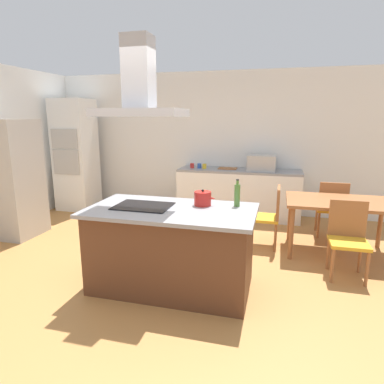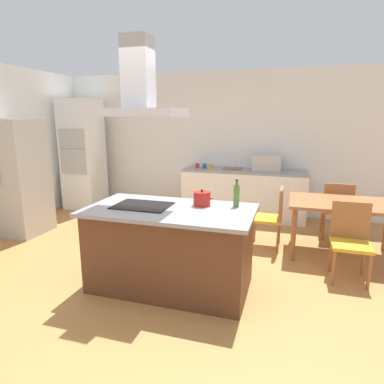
% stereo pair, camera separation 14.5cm
% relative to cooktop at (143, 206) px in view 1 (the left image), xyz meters
% --- Properties ---
extents(ground, '(16.00, 16.00, 0.00)m').
position_rel_cooktop_xyz_m(ground, '(0.32, 1.50, -0.91)').
color(ground, '#AD753D').
extents(wall_back, '(7.20, 0.10, 2.70)m').
position_rel_cooktop_xyz_m(wall_back, '(0.32, 3.25, 0.44)').
color(wall_back, white).
rests_on(wall_back, ground).
extents(kitchen_island, '(1.78, 0.97, 0.90)m').
position_rel_cooktop_xyz_m(kitchen_island, '(0.32, 0.00, -0.45)').
color(kitchen_island, '#59331E').
rests_on(kitchen_island, ground).
extents(cooktop, '(0.60, 0.44, 0.01)m').
position_rel_cooktop_xyz_m(cooktop, '(0.00, 0.00, 0.00)').
color(cooktop, black).
rests_on(cooktop, kitchen_island).
extents(tea_kettle, '(0.24, 0.19, 0.18)m').
position_rel_cooktop_xyz_m(tea_kettle, '(0.61, 0.21, 0.07)').
color(tea_kettle, '#B21E19').
rests_on(tea_kettle, kitchen_island).
extents(olive_oil_bottle, '(0.06, 0.06, 0.30)m').
position_rel_cooktop_xyz_m(olive_oil_bottle, '(0.98, 0.27, 0.12)').
color(olive_oil_bottle, '#47722D').
rests_on(olive_oil_bottle, kitchen_island).
extents(back_counter, '(2.25, 0.62, 0.90)m').
position_rel_cooktop_xyz_m(back_counter, '(0.69, 2.88, -0.46)').
color(back_counter, white).
rests_on(back_counter, ground).
extents(countertop_microwave, '(0.50, 0.38, 0.28)m').
position_rel_cooktop_xyz_m(countertop_microwave, '(1.09, 2.88, 0.13)').
color(countertop_microwave, '#B2AFAA').
rests_on(countertop_microwave, back_counter).
extents(coffee_mug_red, '(0.08, 0.08, 0.09)m').
position_rel_cooktop_xyz_m(coffee_mug_red, '(-0.21, 2.87, 0.04)').
color(coffee_mug_red, red).
rests_on(coffee_mug_red, back_counter).
extents(coffee_mug_blue, '(0.08, 0.08, 0.09)m').
position_rel_cooktop_xyz_m(coffee_mug_blue, '(-0.07, 2.88, 0.04)').
color(coffee_mug_blue, '#2D56B2').
rests_on(coffee_mug_blue, back_counter).
extents(coffee_mug_yellow, '(0.08, 0.08, 0.09)m').
position_rel_cooktop_xyz_m(coffee_mug_yellow, '(0.03, 2.85, 0.04)').
color(coffee_mug_yellow, gold).
rests_on(coffee_mug_yellow, back_counter).
extents(cutting_board, '(0.34, 0.24, 0.02)m').
position_rel_cooktop_xyz_m(cutting_board, '(0.46, 2.93, 0.00)').
color(cutting_board, '#995B33').
rests_on(cutting_board, back_counter).
extents(wall_oven_stack, '(0.70, 0.66, 2.20)m').
position_rel_cooktop_xyz_m(wall_oven_stack, '(-2.58, 2.65, 0.20)').
color(wall_oven_stack, white).
rests_on(wall_oven_stack, ground).
extents(refrigerator, '(0.80, 0.73, 1.82)m').
position_rel_cooktop_xyz_m(refrigerator, '(-2.66, 0.97, 0.00)').
color(refrigerator, '#B2AFAA').
rests_on(refrigerator, ground).
extents(dining_table, '(1.40, 0.90, 0.75)m').
position_rel_cooktop_xyz_m(dining_table, '(2.23, 1.48, -0.24)').
color(dining_table, '#995B33').
rests_on(dining_table, ground).
extents(chair_facing_island, '(0.42, 0.42, 0.89)m').
position_rel_cooktop_xyz_m(chair_facing_island, '(2.23, 0.81, -0.40)').
color(chair_facing_island, gold).
rests_on(chair_facing_island, ground).
extents(chair_facing_back_wall, '(0.42, 0.42, 0.89)m').
position_rel_cooktop_xyz_m(chair_facing_back_wall, '(2.23, 2.14, -0.40)').
color(chair_facing_back_wall, gold).
rests_on(chair_facing_back_wall, ground).
extents(chair_at_left_end, '(0.42, 0.42, 0.89)m').
position_rel_cooktop_xyz_m(chair_at_left_end, '(1.31, 1.48, -0.40)').
color(chair_at_left_end, gold).
rests_on(chair_at_left_end, ground).
extents(range_hood, '(0.90, 0.55, 0.78)m').
position_rel_cooktop_xyz_m(range_hood, '(0.00, 0.00, 1.20)').
color(range_hood, '#ADADB2').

